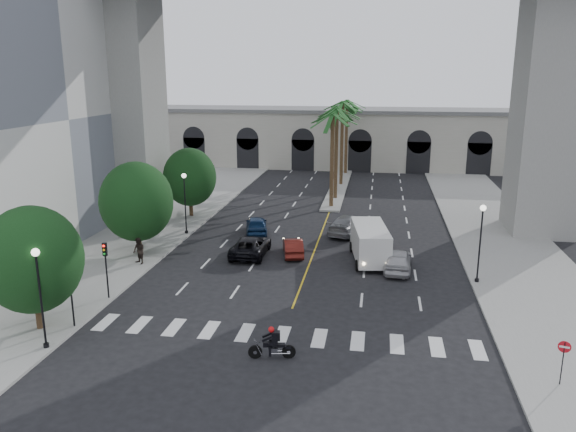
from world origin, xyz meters
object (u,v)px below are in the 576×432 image
object	(u,v)px
car_c	(251,246)
do_not_enter_sign	(564,354)
cargo_van	(370,242)
lamp_post_left_far	(185,198)
traffic_signal_near	(70,285)
lamp_post_right	(481,237)
car_a	(398,260)
car_e	(257,225)
pedestrian_b	(139,251)
pedestrian_a	(59,272)
motorcycle_rider	(273,344)
lamp_post_left_near	(40,290)
car_b	(293,247)
traffic_signal_far	(106,261)
car_d	(349,225)

from	to	relation	value
car_c	do_not_enter_sign	distance (m)	23.83
cargo_van	lamp_post_left_far	bearing A→B (deg)	155.44
cargo_van	traffic_signal_near	bearing A→B (deg)	-146.66
lamp_post_right	cargo_van	world-z (taller)	lamp_post_right
traffic_signal_near	do_not_enter_sign	world-z (taller)	traffic_signal_near
car_a	car_e	size ratio (longest dim) A/B	1.05
car_e	pedestrian_b	distance (m)	11.66
lamp_post_right	pedestrian_a	bearing A→B (deg)	-169.66
car_c	pedestrian_b	size ratio (longest dim) A/B	2.74
motorcycle_rider	lamp_post_right	bearing A→B (deg)	36.70
lamp_post_left_near	lamp_post_right	distance (m)	26.25
car_b	do_not_enter_sign	world-z (taller)	do_not_enter_sign
lamp_post_left_far	car_b	distance (m)	10.99
traffic_signal_near	cargo_van	xyz separation A→B (m)	(15.61, 13.98, -1.05)
lamp_post_left_near	pedestrian_a	xyz separation A→B (m)	(-4.06, 8.10, -2.26)
lamp_post_left_near	traffic_signal_near	size ratio (longest dim) A/B	1.47
cargo_van	car_a	bearing A→B (deg)	-49.67
lamp_post_left_near	car_c	world-z (taller)	lamp_post_left_near
pedestrian_b	car_e	bearing A→B (deg)	90.39
motorcycle_rider	car_a	distance (m)	15.10
lamp_post_left_near	motorcycle_rider	xyz separation A→B (m)	(11.41, 1.01, -2.46)
lamp_post_left_near	motorcycle_rider	size ratio (longest dim) A/B	2.32
motorcycle_rider	pedestrian_b	world-z (taller)	pedestrian_b
car_a	pedestrian_b	bearing A→B (deg)	9.42
traffic_signal_far	pedestrian_a	bearing A→B (deg)	158.97
car_d	do_not_enter_sign	xyz separation A→B (m)	(10.64, -23.10, 0.81)
motorcycle_rider	cargo_van	bearing A→B (deg)	64.71
traffic_signal_near	car_a	distance (m)	21.51
lamp_post_right	car_d	bearing A→B (deg)	130.45
car_b	car_d	xyz separation A→B (m)	(3.86, 6.61, 0.15)
lamp_post_left_far	traffic_signal_near	bearing A→B (deg)	-89.69
traffic_signal_near	cargo_van	world-z (taller)	traffic_signal_near
lamp_post_left_near	traffic_signal_near	xyz separation A→B (m)	(0.10, 2.50, -0.71)
do_not_enter_sign	pedestrian_b	bearing A→B (deg)	167.97
traffic_signal_near	do_not_enter_sign	distance (m)	24.40
car_c	car_b	bearing A→B (deg)	-170.28
pedestrian_b	do_not_enter_sign	bearing A→B (deg)	8.23
traffic_signal_far	car_e	world-z (taller)	traffic_signal_far
car_e	car_d	bearing A→B (deg)	174.90
car_d	do_not_enter_sign	size ratio (longest dim) A/B	2.50
car_c	car_d	size ratio (longest dim) A/B	0.94
car_a	car_c	size ratio (longest dim) A/B	0.87
pedestrian_b	car_a	bearing A→B (deg)	40.42
car_a	car_e	xyz separation A→B (m)	(-11.85, 7.72, -0.04)
lamp_post_left_far	pedestrian_a	size ratio (longest dim) A/B	3.29
traffic_signal_far	pedestrian_b	world-z (taller)	traffic_signal_far
lamp_post_right	car_d	world-z (taller)	lamp_post_right
pedestrian_a	cargo_van	bearing A→B (deg)	-2.50
motorcycle_rider	lamp_post_left_near	bearing A→B (deg)	175.29
motorcycle_rider	pedestrian_b	distance (m)	16.87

